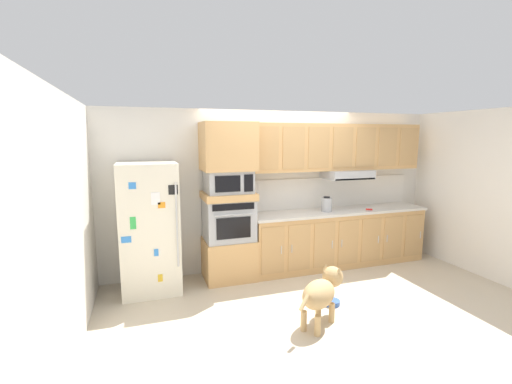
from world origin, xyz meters
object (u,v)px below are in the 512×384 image
(built_in_oven, at_px, (229,219))
(screwdriver, at_px, (369,209))
(electric_kettle, at_px, (326,204))
(microwave, at_px, (228,181))
(dog, at_px, (322,291))
(dog_food_bowl, at_px, (332,302))
(refrigerator, at_px, (149,228))

(built_in_oven, bearing_deg, screwdriver, -4.35)
(screwdriver, height_order, electric_kettle, electric_kettle)
(microwave, relative_size, dog, 0.78)
(microwave, distance_m, dog_food_bowl, 2.15)
(refrigerator, height_order, dog, refrigerator)
(refrigerator, height_order, dog_food_bowl, refrigerator)
(built_in_oven, xyz_separation_m, dog, (0.67, -1.60, -0.52))
(refrigerator, bearing_deg, built_in_oven, 3.47)
(screwdriver, distance_m, dog_food_bowl, 1.90)
(refrigerator, relative_size, microwave, 2.73)
(microwave, bearing_deg, electric_kettle, -1.70)
(refrigerator, xyz_separation_m, dog_food_bowl, (2.13, -1.18, -0.85))
(refrigerator, relative_size, dog, 2.13)
(dog_food_bowl, bearing_deg, dog, -134.47)
(refrigerator, xyz_separation_m, microwave, (1.12, 0.07, 0.58))
(refrigerator, height_order, electric_kettle, refrigerator)
(microwave, xyz_separation_m, electric_kettle, (1.59, -0.05, -0.43))
(built_in_oven, relative_size, dog, 0.85)
(screwdriver, distance_m, dog, 2.23)
(electric_kettle, bearing_deg, dog_food_bowl, -115.42)
(built_in_oven, height_order, screwdriver, built_in_oven)
(screwdriver, bearing_deg, built_in_oven, 175.65)
(built_in_oven, xyz_separation_m, dog_food_bowl, (1.02, -1.25, -0.87))
(dog_food_bowl, bearing_deg, built_in_oven, 129.15)
(microwave, xyz_separation_m, dog, (0.67, -1.60, -1.08))
(refrigerator, relative_size, screwdriver, 10.59)
(built_in_oven, distance_m, microwave, 0.56)
(refrigerator, height_order, screwdriver, refrigerator)
(refrigerator, distance_m, electric_kettle, 2.71)
(screwdriver, bearing_deg, refrigerator, 178.20)
(dog, xyz_separation_m, dog_food_bowl, (0.34, 0.35, -0.35))
(screwdriver, bearing_deg, dog, -138.79)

